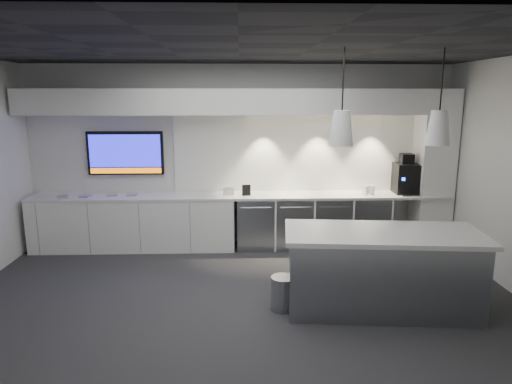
{
  "coord_description": "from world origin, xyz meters",
  "views": [
    {
      "loc": [
        0.01,
        -5.15,
        2.51
      ],
      "look_at": [
        0.22,
        1.1,
        1.17
      ],
      "focal_mm": 32.0,
      "sensor_mm": 36.0,
      "label": 1
    }
  ],
  "objects_px": {
    "wall_tv": "(126,153)",
    "coffee_machine": "(406,177)",
    "bin": "(283,293)",
    "island": "(381,270)"
  },
  "relations": [
    {
      "from": "wall_tv",
      "to": "coffee_machine",
      "type": "bearing_deg",
      "value": -3.04
    },
    {
      "from": "wall_tv",
      "to": "bin",
      "type": "bearing_deg",
      "value": -46.97
    },
    {
      "from": "island",
      "to": "coffee_machine",
      "type": "bearing_deg",
      "value": 70.5
    },
    {
      "from": "wall_tv",
      "to": "coffee_machine",
      "type": "height_order",
      "value": "wall_tv"
    },
    {
      "from": "island",
      "to": "bin",
      "type": "distance_m",
      "value": 1.19
    },
    {
      "from": "island",
      "to": "bin",
      "type": "relative_size",
      "value": 5.81
    },
    {
      "from": "island",
      "to": "wall_tv",
      "type": "bearing_deg",
      "value": 149.06
    },
    {
      "from": "island",
      "to": "coffee_machine",
      "type": "distance_m",
      "value": 2.69
    },
    {
      "from": "island",
      "to": "bin",
      "type": "xyz_separation_m",
      "value": [
        -1.16,
        0.03,
        -0.28
      ]
    },
    {
      "from": "bin",
      "to": "coffee_machine",
      "type": "relative_size",
      "value": 0.61
    }
  ]
}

